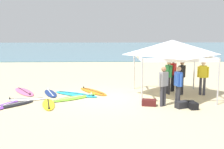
{
  "coord_description": "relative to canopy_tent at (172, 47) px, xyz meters",
  "views": [
    {
      "loc": [
        -0.15,
        -13.01,
        3.3
      ],
      "look_at": [
        0.2,
        0.85,
        1.0
      ],
      "focal_mm": 44.91,
      "sensor_mm": 36.0,
      "label": 1
    }
  ],
  "objects": [
    {
      "name": "ground_plane",
      "position": [
        -3.07,
        -0.32,
        -2.39
      ],
      "size": [
        80.0,
        80.0,
        0.0
      ],
      "primitive_type": "plane",
      "color": "beige"
    },
    {
      "name": "sea",
      "position": [
        -3.07,
        31.94,
        -2.34
      ],
      "size": [
        80.0,
        36.0,
        0.1
      ],
      "primitive_type": "cube",
      "color": "#568499",
      "rests_on": "ground"
    },
    {
      "name": "canopy_tent",
      "position": [
        0.0,
        0.0,
        0.0
      ],
      "size": [
        3.41,
        3.41,
        2.75
      ],
      "color": "#B7B7BC",
      "rests_on": "ground"
    },
    {
      "name": "surfboard_navy",
      "position": [
        -6.01,
        0.63,
        -2.35
      ],
      "size": [
        1.16,
        1.97,
        0.19
      ],
      "color": "navy",
      "rests_on": "ground"
    },
    {
      "name": "surfboard_lime",
      "position": [
        -4.68,
        -0.33,
        -2.35
      ],
      "size": [
        2.29,
        1.97,
        0.19
      ],
      "color": "#7AD12D",
      "rests_on": "ground"
    },
    {
      "name": "surfboard_pink",
      "position": [
        -7.45,
        1.02,
        -2.35
      ],
      "size": [
        1.82,
        2.35,
        0.19
      ],
      "color": "pink",
      "rests_on": "ground"
    },
    {
      "name": "surfboard_yellow",
      "position": [
        -5.68,
        -1.5,
        -2.35
      ],
      "size": [
        0.95,
        2.0,
        0.19
      ],
      "color": "yellow",
      "rests_on": "ground"
    },
    {
      "name": "surfboard_white",
      "position": [
        -6.91,
        -0.57,
        -2.35
      ],
      "size": [
        1.85,
        0.71,
        0.19
      ],
      "color": "white",
      "rests_on": "ground"
    },
    {
      "name": "surfboard_orange",
      "position": [
        -3.86,
        0.97,
        -2.35
      ],
      "size": [
        1.83,
        2.2,
        0.19
      ],
      "color": "orange",
      "rests_on": "ground"
    },
    {
      "name": "surfboard_purple",
      "position": [
        -7.54,
        -1.7,
        -2.35
      ],
      "size": [
        1.09,
        1.99,
        0.19
      ],
      "color": "purple",
      "rests_on": "ground"
    },
    {
      "name": "surfboard_cyan",
      "position": [
        -4.68,
        0.37,
        -2.35
      ],
      "size": [
        2.49,
        1.84,
        0.19
      ],
      "color": "#23B2CC",
      "rests_on": "ground"
    },
    {
      "name": "surfboard_black",
      "position": [
        -7.4,
        -1.66,
        -2.35
      ],
      "size": [
        2.23,
        2.07,
        0.19
      ],
      "color": "black",
      "rests_on": "ground"
    },
    {
      "name": "person_blue",
      "position": [
        -0.12,
        -1.78,
        -1.4
      ],
      "size": [
        0.29,
        0.54,
        1.71
      ],
      "color": "#2D2D33",
      "rests_on": "ground"
    },
    {
      "name": "person_grey",
      "position": [
        -0.75,
        -1.77,
        -1.4
      ],
      "size": [
        0.47,
        0.39,
        1.71
      ],
      "color": "#383842",
      "rests_on": "ground"
    },
    {
      "name": "person_red",
      "position": [
        0.35,
        1.1,
        -1.4
      ],
      "size": [
        0.39,
        0.46,
        1.71
      ],
      "color": "black",
      "rests_on": "ground"
    },
    {
      "name": "person_green",
      "position": [
        -0.03,
        0.46,
        -1.4
      ],
      "size": [
        0.3,
        0.54,
        1.71
      ],
      "color": "#2D2D33",
      "rests_on": "ground"
    },
    {
      "name": "person_black",
      "position": [
        0.59,
        0.28,
        -1.4
      ],
      "size": [
        0.41,
        0.43,
        1.71
      ],
      "color": "#2D2D33",
      "rests_on": "ground"
    },
    {
      "name": "person_yellow",
      "position": [
        1.63,
        0.22,
        -1.4
      ],
      "size": [
        0.53,
        0.31,
        1.71
      ],
      "color": "#383842",
      "rests_on": "ground"
    },
    {
      "name": "gear_bag_near_tent",
      "position": [
        0.02,
        -2.05,
        -2.25
      ],
      "size": [
        0.68,
        0.53,
        0.28
      ],
      "primitive_type": "cube",
      "rotation": [
        0.0,
        0.0,
        0.41
      ],
      "color": "#232328",
      "rests_on": "ground"
    },
    {
      "name": "gear_bag_by_pole",
      "position": [
        -1.33,
        -1.7,
        -2.25
      ],
      "size": [
        0.65,
        0.44,
        0.28
      ],
      "primitive_type": "cube",
      "rotation": [
        0.0,
        0.0,
        2.94
      ],
      "color": "#4C1919",
      "rests_on": "ground"
    },
    {
      "name": "gear_bag_on_sand",
      "position": [
        0.39,
        -2.15,
        -2.25
      ],
      "size": [
        0.4,
        0.64,
        0.28
      ],
      "primitive_type": "cube",
      "rotation": [
        0.0,
        0.0,
        1.71
      ],
      "color": "black",
      "rests_on": "ground"
    }
  ]
}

